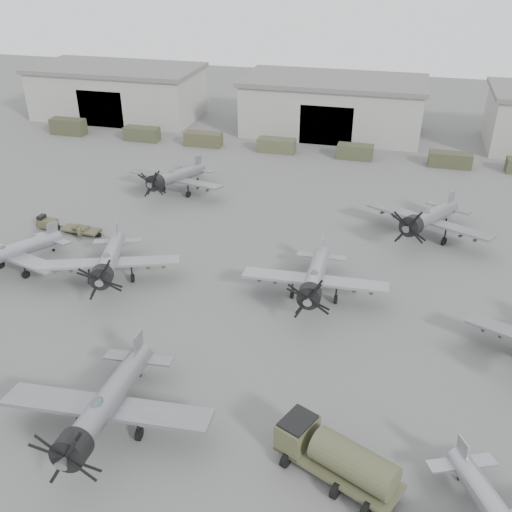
{
  "coord_description": "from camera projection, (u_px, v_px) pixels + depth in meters",
  "views": [
    {
      "loc": [
        11.26,
        -30.37,
        28.31
      ],
      "look_at": [
        -0.32,
        14.01,
        2.5
      ],
      "focal_mm": 40.0,
      "sensor_mm": 36.0,
      "label": 1
    }
  ],
  "objects": [
    {
      "name": "hangar_center",
      "position": [
        333.0,
        106.0,
        92.07
      ],
      "size": [
        29.0,
        14.8,
        8.7
      ],
      "color": "gray",
      "rests_on": "ground"
    },
    {
      "name": "aircraft_far_0",
      "position": [
        174.0,
        177.0,
        70.29
      ],
      "size": [
        12.75,
        11.48,
        5.07
      ],
      "rotation": [
        0.0,
        0.0,
        -0.21
      ],
      "color": "gray",
      "rests_on": "ground"
    },
    {
      "name": "aircraft_far_1",
      "position": [
        428.0,
        218.0,
        59.66
      ],
      "size": [
        13.33,
        12.08,
        5.46
      ],
      "rotation": [
        0.0,
        0.0,
        -0.43
      ],
      "color": "gray",
      "rests_on": "ground"
    },
    {
      "name": "support_truck_4",
      "position": [
        355.0,
        152.0,
        82.49
      ],
      "size": [
        5.14,
        2.2,
        2.07
      ],
      "primitive_type": "cube",
      "color": "#3A3E29",
      "rests_on": "ground"
    },
    {
      "name": "support_truck_2",
      "position": [
        203.0,
        139.0,
        87.61
      ],
      "size": [
        5.73,
        2.2,
        2.06
      ],
      "primitive_type": "cube",
      "color": "#3F3F29",
      "rests_on": "ground"
    },
    {
      "name": "tug_trailer",
      "position": [
        60.0,
        226.0,
        62.49
      ],
      "size": [
        7.53,
        1.95,
        1.5
      ],
      "rotation": [
        0.0,
        0.0,
        -0.07
      ],
      "color": "#42422B",
      "rests_on": "ground"
    },
    {
      "name": "support_truck_0",
      "position": [
        68.0,
        127.0,
        92.6
      ],
      "size": [
        5.65,
        2.2,
        2.53
      ],
      "primitive_type": "cube",
      "color": "#383925",
      "rests_on": "ground"
    },
    {
      "name": "ground",
      "position": [
        212.0,
        376.0,
        41.97
      ],
      "size": [
        220.0,
        220.0,
        0.0
      ],
      "primitive_type": "plane",
      "color": "#525250",
      "rests_on": "ground"
    },
    {
      "name": "fuel_tanker",
      "position": [
        337.0,
        455.0,
        33.43
      ],
      "size": [
        8.06,
        5.44,
        2.97
      ],
      "rotation": [
        0.0,
        0.0,
        -0.42
      ],
      "color": "#47492F",
      "rests_on": "ground"
    },
    {
      "name": "support_truck_3",
      "position": [
        277.0,
        145.0,
        85.07
      ],
      "size": [
        5.63,
        2.2,
        2.03
      ],
      "primitive_type": "cube",
      "color": "#43462E",
      "rests_on": "ground"
    },
    {
      "name": "ground_crew",
      "position": [
        79.0,
        232.0,
        60.28
      ],
      "size": [
        0.69,
        0.81,
        1.89
      ],
      "primitive_type": "imported",
      "rotation": [
        0.0,
        0.0,
        1.17
      ],
      "color": "#484B31",
      "rests_on": "ground"
    },
    {
      "name": "aircraft_mid_0",
      "position": [
        8.0,
        253.0,
        53.7
      ],
      "size": [
        12.08,
        10.87,
        4.82
      ],
      "rotation": [
        0.0,
        0.0,
        -0.28
      ],
      "color": "gray",
      "rests_on": "ground"
    },
    {
      "name": "hangar_left",
      "position": [
        118.0,
        91.0,
        100.44
      ],
      "size": [
        29.0,
        14.8,
        8.7
      ],
      "color": "gray",
      "rests_on": "ground"
    },
    {
      "name": "support_truck_5",
      "position": [
        450.0,
        160.0,
        79.6
      ],
      "size": [
        5.87,
        2.2,
        2.03
      ],
      "primitive_type": "cube",
      "color": "#373925",
      "rests_on": "ground"
    },
    {
      "name": "support_truck_1",
      "position": [
        142.0,
        134.0,
        89.85
      ],
      "size": [
        5.55,
        2.2,
        2.12
      ],
      "primitive_type": "cube",
      "color": "#393D28",
      "rests_on": "ground"
    },
    {
      "name": "aircraft_mid_2",
      "position": [
        315.0,
        278.0,
        49.48
      ],
      "size": [
        12.85,
        11.56,
        5.14
      ],
      "rotation": [
        0.0,
        0.0,
        0.04
      ],
      "color": "#9A9CA2",
      "rests_on": "ground"
    },
    {
      "name": "aircraft_near_1",
      "position": [
        104.0,
        407.0,
        35.76
      ],
      "size": [
        13.77,
        12.39,
        5.49
      ],
      "rotation": [
        0.0,
        0.0,
        0.07
      ],
      "color": "gray",
      "rests_on": "ground"
    },
    {
      "name": "aircraft_mid_1",
      "position": [
        109.0,
        261.0,
        52.08
      ],
      "size": [
        12.84,
        11.57,
        5.17
      ],
      "rotation": [
        0.0,
        0.0,
        0.34
      ],
      "color": "#94989C",
      "rests_on": "ground"
    }
  ]
}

